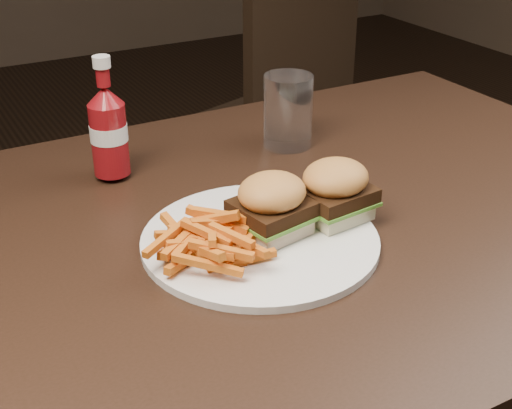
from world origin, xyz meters
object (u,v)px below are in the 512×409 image
ketchup_bottle (109,139)px  plate (260,240)px  tumbler (288,113)px  dining_table (275,228)px  chair_far (248,138)px

ketchup_bottle → plate: bearing=-70.7°
ketchup_bottle → tumbler: (0.29, -0.02, -0.01)m
dining_table → ketchup_bottle: size_ratio=11.37×
tumbler → plate: bearing=-127.4°
plate → ketchup_bottle: 0.29m
chair_far → ketchup_bottle: bearing=31.2°
dining_table → tumbler: bearing=54.9°
tumbler → ketchup_bottle: bearing=176.0°
ketchup_bottle → dining_table: bearing=-55.6°
dining_table → ketchup_bottle: ketchup_bottle is taller
chair_far → ketchup_bottle: (-0.61, -0.72, 0.38)m
dining_table → plate: (-0.05, -0.05, 0.03)m
ketchup_bottle → chair_far: bearing=49.5°
tumbler → dining_table: bearing=-125.1°
dining_table → ketchup_bottle: (-0.15, 0.22, 0.08)m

